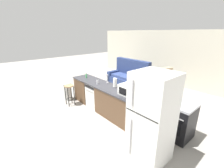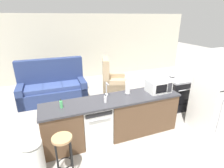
{
  "view_description": "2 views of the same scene",
  "coord_description": "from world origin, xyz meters",
  "px_view_note": "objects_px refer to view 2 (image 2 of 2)",
  "views": [
    {
      "loc": [
        3.73,
        -2.77,
        2.49
      ],
      "look_at": [
        0.47,
        0.07,
        1.0
      ],
      "focal_mm": 24.0,
      "sensor_mm": 36.0,
      "label": 1
    },
    {
      "loc": [
        -1.04,
        -3.03,
        2.5
      ],
      "look_at": [
        0.43,
        0.8,
        0.9
      ],
      "focal_mm": 28.0,
      "sensor_mm": 36.0,
      "label": 2
    }
  ],
  "objects_px": {
    "trash_bin": "(33,158)",
    "couch": "(53,87)",
    "bar_stool": "(63,148)",
    "armchair": "(112,82)",
    "dishwasher": "(96,123)",
    "kettle": "(172,74)",
    "dish_soap_bottle": "(61,104)",
    "stove_range": "(178,93)",
    "paper_towel_roll": "(128,88)",
    "microwave": "(158,86)",
    "soap_bottle": "(105,99)",
    "refrigerator": "(215,93)"
  },
  "relations": [
    {
      "from": "microwave",
      "to": "armchair",
      "type": "distance_m",
      "value": 2.42
    },
    {
      "from": "refrigerator",
      "to": "paper_towel_roll",
      "type": "xyz_separation_m",
      "value": [
        -1.81,
        0.69,
        0.12
      ]
    },
    {
      "from": "paper_towel_roll",
      "to": "kettle",
      "type": "bearing_deg",
      "value": 18.26
    },
    {
      "from": "stove_range",
      "to": "armchair",
      "type": "bearing_deg",
      "value": 127.76
    },
    {
      "from": "paper_towel_roll",
      "to": "dish_soap_bottle",
      "type": "relative_size",
      "value": 1.6
    },
    {
      "from": "bar_stool",
      "to": "couch",
      "type": "bearing_deg",
      "value": 89.77
    },
    {
      "from": "paper_towel_roll",
      "to": "stove_range",
      "type": "bearing_deg",
      "value": 12.82
    },
    {
      "from": "kettle",
      "to": "bar_stool",
      "type": "bearing_deg",
      "value": -156.97
    },
    {
      "from": "stove_range",
      "to": "couch",
      "type": "relative_size",
      "value": 0.45
    },
    {
      "from": "stove_range",
      "to": "kettle",
      "type": "relative_size",
      "value": 4.39
    },
    {
      "from": "refrigerator",
      "to": "couch",
      "type": "distance_m",
      "value": 4.47
    },
    {
      "from": "paper_towel_roll",
      "to": "couch",
      "type": "relative_size",
      "value": 0.14
    },
    {
      "from": "microwave",
      "to": "paper_towel_roll",
      "type": "height_order",
      "value": "paper_towel_roll"
    },
    {
      "from": "dishwasher",
      "to": "couch",
      "type": "height_order",
      "value": "couch"
    },
    {
      "from": "dishwasher",
      "to": "stove_range",
      "type": "xyz_separation_m",
      "value": [
        2.6,
        0.55,
        0.03
      ]
    },
    {
      "from": "armchair",
      "to": "couch",
      "type": "bearing_deg",
      "value": 176.78
    },
    {
      "from": "soap_bottle",
      "to": "stove_range",
      "type": "bearing_deg",
      "value": 14.87
    },
    {
      "from": "dishwasher",
      "to": "paper_towel_roll",
      "type": "bearing_deg",
      "value": 9.82
    },
    {
      "from": "microwave",
      "to": "kettle",
      "type": "xyz_separation_m",
      "value": [
        0.95,
        0.68,
        -0.05
      ]
    },
    {
      "from": "microwave",
      "to": "dish_soap_bottle",
      "type": "relative_size",
      "value": 2.84
    },
    {
      "from": "paper_towel_roll",
      "to": "armchair",
      "type": "distance_m",
      "value": 2.32
    },
    {
      "from": "bar_stool",
      "to": "armchair",
      "type": "distance_m",
      "value": 3.56
    },
    {
      "from": "soap_bottle",
      "to": "bar_stool",
      "type": "xyz_separation_m",
      "value": [
        -0.92,
        -0.57,
        -0.44
      ]
    },
    {
      "from": "stove_range",
      "to": "paper_towel_roll",
      "type": "distance_m",
      "value": 1.94
    },
    {
      "from": "bar_stool",
      "to": "soap_bottle",
      "type": "bearing_deg",
      "value": 31.94
    },
    {
      "from": "kettle",
      "to": "couch",
      "type": "distance_m",
      "value": 3.64
    },
    {
      "from": "microwave",
      "to": "armchair",
      "type": "xyz_separation_m",
      "value": [
        -0.25,
        2.3,
        -0.69
      ]
    },
    {
      "from": "kettle",
      "to": "couch",
      "type": "bearing_deg",
      "value": 151.13
    },
    {
      "from": "paper_towel_roll",
      "to": "dish_soap_bottle",
      "type": "xyz_separation_m",
      "value": [
        -1.43,
        -0.13,
        -0.07
      ]
    },
    {
      "from": "kettle",
      "to": "couch",
      "type": "height_order",
      "value": "couch"
    },
    {
      "from": "dish_soap_bottle",
      "to": "couch",
      "type": "xyz_separation_m",
      "value": [
        -0.07,
        2.41,
        -0.58
      ]
    },
    {
      "from": "soap_bottle",
      "to": "trash_bin",
      "type": "distance_m",
      "value": 1.58
    },
    {
      "from": "stove_range",
      "to": "refrigerator",
      "type": "distance_m",
      "value": 1.19
    },
    {
      "from": "stove_range",
      "to": "refrigerator",
      "type": "height_order",
      "value": "refrigerator"
    },
    {
      "from": "bar_stool",
      "to": "kettle",
      "type": "bearing_deg",
      "value": 23.03
    },
    {
      "from": "refrigerator",
      "to": "bar_stool",
      "type": "relative_size",
      "value": 2.48
    },
    {
      "from": "bar_stool",
      "to": "trash_bin",
      "type": "bearing_deg",
      "value": 166.25
    },
    {
      "from": "paper_towel_roll",
      "to": "kettle",
      "type": "relative_size",
      "value": 1.38
    },
    {
      "from": "dish_soap_bottle",
      "to": "bar_stool",
      "type": "distance_m",
      "value": 0.8
    },
    {
      "from": "stove_range",
      "to": "kettle",
      "type": "xyz_separation_m",
      "value": [
        -0.17,
        0.13,
        0.53
      ]
    },
    {
      "from": "trash_bin",
      "to": "couch",
      "type": "relative_size",
      "value": 0.37
    },
    {
      "from": "dish_soap_bottle",
      "to": "bar_stool",
      "type": "bearing_deg",
      "value": -97.2
    },
    {
      "from": "paper_towel_roll",
      "to": "bar_stool",
      "type": "bearing_deg",
      "value": -152.15
    },
    {
      "from": "trash_bin",
      "to": "paper_towel_roll",
      "type": "bearing_deg",
      "value": 19.1
    },
    {
      "from": "microwave",
      "to": "bar_stool",
      "type": "xyz_separation_m",
      "value": [
        -2.21,
        -0.66,
        -0.5
      ]
    },
    {
      "from": "dishwasher",
      "to": "stove_range",
      "type": "height_order",
      "value": "stove_range"
    },
    {
      "from": "soap_bottle",
      "to": "dish_soap_bottle",
      "type": "distance_m",
      "value": 0.84
    },
    {
      "from": "stove_range",
      "to": "bar_stool",
      "type": "bearing_deg",
      "value": -159.96
    },
    {
      "from": "stove_range",
      "to": "armchair",
      "type": "xyz_separation_m",
      "value": [
        -1.36,
        1.76,
        -0.1
      ]
    },
    {
      "from": "paper_towel_roll",
      "to": "dish_soap_bottle",
      "type": "bearing_deg",
      "value": -174.78
    }
  ]
}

